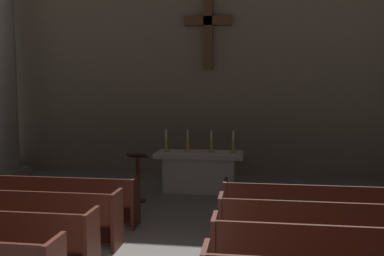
% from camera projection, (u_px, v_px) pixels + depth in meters
% --- Properties ---
extents(pew_left_row_3, '(4.01, 0.50, 0.95)m').
position_uv_depth(pew_left_row_3, '(4.00, 215.00, 7.21)').
color(pew_left_row_3, '#4C2319').
rests_on(pew_left_row_3, ground).
extents(pew_left_row_4, '(4.01, 0.50, 0.95)m').
position_uv_depth(pew_left_row_4, '(36.00, 198.00, 8.30)').
color(pew_left_row_4, '#4C2319').
rests_on(pew_left_row_4, ground).
extents(pew_right_row_3, '(4.01, 0.50, 0.95)m').
position_uv_depth(pew_right_row_3, '(352.00, 231.00, 6.42)').
color(pew_right_row_3, '#4C2319').
rests_on(pew_right_row_3, ground).
extents(pew_right_row_4, '(4.01, 0.50, 0.95)m').
position_uv_depth(pew_right_row_4, '(338.00, 210.00, 7.50)').
color(pew_right_row_4, '#4C2319').
rests_on(pew_right_row_4, ground).
extents(column_left_fourth, '(1.20, 1.20, 6.39)m').
position_uv_depth(column_left_fourth, '(2.00, 71.00, 12.61)').
color(column_left_fourth, '#9E998E').
rests_on(column_left_fourth, ground).
extents(altar, '(2.20, 0.90, 1.01)m').
position_uv_depth(altar, '(199.00, 171.00, 10.81)').
color(altar, '#BCB7AD').
rests_on(altar, ground).
extents(candlestick_outer_left, '(0.16, 0.16, 0.55)m').
position_uv_depth(candlestick_outer_left, '(166.00, 145.00, 10.87)').
color(candlestick_outer_left, '#B79338').
rests_on(candlestick_outer_left, altar).
extents(candlestick_inner_left, '(0.16, 0.16, 0.55)m').
position_uv_depth(candlestick_inner_left, '(188.00, 145.00, 10.79)').
color(candlestick_inner_left, '#B79338').
rests_on(candlestick_inner_left, altar).
extents(candlestick_inner_right, '(0.16, 0.16, 0.55)m').
position_uv_depth(candlestick_inner_right, '(211.00, 145.00, 10.71)').
color(candlestick_inner_right, '#B79338').
rests_on(candlestick_inner_right, altar).
extents(candlestick_outer_right, '(0.16, 0.16, 0.55)m').
position_uv_depth(candlestick_outer_right, '(233.00, 146.00, 10.63)').
color(candlestick_outer_right, '#B79338').
rests_on(candlestick_outer_right, altar).
extents(apse_with_cross, '(13.34, 0.51, 7.70)m').
position_uv_depth(apse_with_cross, '(209.00, 46.00, 12.74)').
color(apse_with_cross, gray).
rests_on(apse_with_cross, ground).
extents(lectern, '(0.44, 0.36, 1.15)m').
position_uv_depth(lectern, '(138.00, 178.00, 9.80)').
color(lectern, '#4C2319').
rests_on(lectern, ground).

